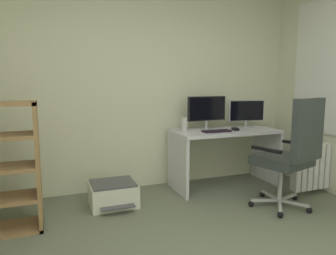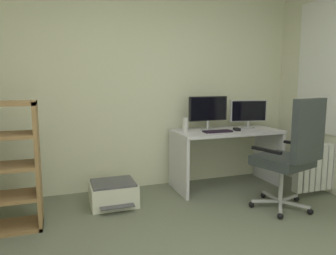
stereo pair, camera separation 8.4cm
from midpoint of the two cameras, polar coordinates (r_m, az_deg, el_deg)
wall_back at (r=3.91m, az=-8.38°, el=8.14°), size 4.44×0.10×2.63m
window_pane at (r=4.15m, az=27.24°, el=9.73°), size 0.01×1.12×1.50m
window_frame at (r=4.14m, az=27.17°, el=9.74°), size 0.02×1.20×1.58m
desk at (r=4.04m, az=9.52°, el=-3.21°), size 1.31×0.62×0.72m
monitor_main at (r=3.95m, az=6.35°, el=3.14°), size 0.51×0.18×0.41m
monitor_secondary at (r=4.25m, az=13.32°, el=2.75°), size 0.49×0.18×0.36m
keyboard at (r=3.81m, az=8.08°, el=-0.65°), size 0.34×0.14×0.02m
computer_mouse at (r=3.97m, az=11.39°, el=-0.28°), size 0.07×0.11×0.03m
desktop_speaker at (r=3.79m, az=2.32°, el=0.52°), size 0.07×0.07×0.17m
office_chair at (r=3.43m, az=20.64°, el=-3.90°), size 0.65×0.68×1.16m
printer at (r=3.52m, az=-10.47°, el=-11.63°), size 0.49×0.49×0.26m
radiator at (r=4.19m, az=25.31°, el=-6.16°), size 0.83×0.10×0.54m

